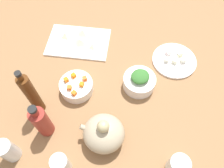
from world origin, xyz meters
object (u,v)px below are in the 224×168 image
(cutting_board, at_px, (78,42))
(bottle_1, at_px, (32,95))
(bottle_0, at_px, (42,122))
(drinking_glass_1, at_px, (61,165))
(plate_tofu, at_px, (174,60))
(bowl_greens, at_px, (139,82))
(drinking_glass_2, at_px, (8,151))
(teapot, at_px, (104,133))
(drinking_glass_0, at_px, (178,166))
(bowl_carrots, at_px, (77,87))

(cutting_board, bearing_deg, bottle_1, 81.59)
(bottle_0, distance_m, drinking_glass_1, 0.18)
(plate_tofu, relative_size, bowl_greens, 1.49)
(bottle_1, height_order, drinking_glass_2, bottle_1)
(teapot, bearing_deg, plate_tofu, -119.38)
(bottle_0, bearing_deg, drinking_glass_1, 131.96)
(plate_tofu, distance_m, bottle_1, 0.69)
(plate_tofu, height_order, bowl_greens, bowl_greens)
(teapot, distance_m, drinking_glass_1, 0.19)
(drinking_glass_0, bearing_deg, plate_tofu, -85.89)
(bottle_0, relative_size, drinking_glass_2, 1.79)
(bowl_greens, bearing_deg, drinking_glass_2, 43.58)
(bowl_greens, bearing_deg, teapot, 69.81)
(teapot, distance_m, bottle_0, 0.24)
(bottle_0, relative_size, drinking_glass_1, 1.80)
(plate_tofu, height_order, bowl_carrots, bowl_carrots)
(drinking_glass_1, bearing_deg, drinking_glass_0, -168.31)
(bowl_greens, relative_size, drinking_glass_1, 1.24)
(bowl_carrots, height_order, bottle_1, bottle_1)
(drinking_glass_1, xyz_separation_m, drinking_glass_2, (0.21, -0.01, 0.00))
(drinking_glass_0, bearing_deg, cutting_board, -44.47)
(bowl_greens, xyz_separation_m, bottle_0, (0.34, 0.29, 0.06))
(cutting_board, distance_m, plate_tofu, 0.51)
(bottle_0, bearing_deg, plate_tofu, -136.70)
(bowl_greens, distance_m, drinking_glass_0, 0.39)
(teapot, bearing_deg, drinking_glass_1, 49.41)
(drinking_glass_0, xyz_separation_m, drinking_glass_2, (0.63, 0.08, 0.01))
(cutting_board, relative_size, bottle_0, 1.51)
(bowl_greens, height_order, drinking_glass_1, drinking_glass_1)
(cutting_board, bearing_deg, teapot, 117.71)
(cutting_board, relative_size, drinking_glass_2, 2.71)
(bowl_greens, xyz_separation_m, drinking_glass_2, (0.44, 0.42, 0.03))
(cutting_board, distance_m, bottle_1, 0.42)
(bottle_0, relative_size, bottle_1, 0.75)
(bottle_0, distance_m, drinking_glass_2, 0.16)
(bottle_0, bearing_deg, bowl_greens, -139.70)
(bottle_0, xyz_separation_m, drinking_glass_2, (0.09, 0.13, -0.03))
(plate_tofu, xyz_separation_m, bottle_1, (0.57, 0.38, 0.12))
(bowl_carrots, xyz_separation_m, teapot, (-0.17, 0.20, 0.03))
(bowl_carrots, xyz_separation_m, drinking_glass_1, (-0.05, 0.34, 0.03))
(bowl_greens, relative_size, bottle_0, 0.69)
(bowl_greens, distance_m, drinking_glass_2, 0.61)
(plate_tofu, height_order, bottle_1, bottle_1)
(bowl_greens, xyz_separation_m, bottle_1, (0.41, 0.20, 0.09))
(plate_tofu, distance_m, teapot, 0.53)
(bowl_greens, bearing_deg, drinking_glass_1, 61.82)
(cutting_board, bearing_deg, plate_tofu, 177.97)
(bowl_carrots, relative_size, teapot, 0.84)
(bottle_1, bearing_deg, drinking_glass_2, 82.46)
(bowl_carrots, distance_m, drinking_glass_2, 0.38)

